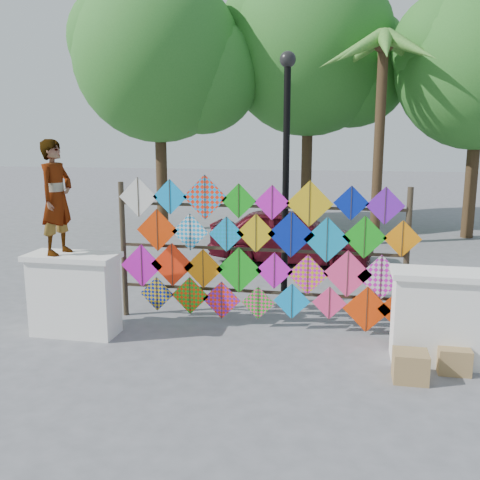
# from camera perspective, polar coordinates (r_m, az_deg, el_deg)

# --- Properties ---
(ground) EXTENTS (80.00, 80.00, 0.00)m
(ground) POSITION_cam_1_polar(r_m,az_deg,el_deg) (8.19, 0.91, -10.79)
(ground) COLOR gray
(ground) RESTS_ON ground
(parapet_left) EXTENTS (1.40, 0.65, 1.28)m
(parapet_left) POSITION_cam_1_polar(r_m,az_deg,el_deg) (8.67, -17.25, -5.51)
(parapet_left) COLOR white
(parapet_left) RESTS_ON ground
(parapet_right) EXTENTS (1.40, 0.65, 1.28)m
(parapet_right) POSITION_cam_1_polar(r_m,az_deg,el_deg) (7.78, 20.79, -7.65)
(parapet_right) COLOR white
(parapet_right) RESTS_ON ground
(kite_rack) EXTENTS (4.88, 0.24, 2.45)m
(kite_rack) POSITION_cam_1_polar(r_m,az_deg,el_deg) (8.50, 2.32, -1.38)
(kite_rack) COLOR #32291C
(kite_rack) RESTS_ON ground
(tree_west) EXTENTS (5.85, 5.20, 8.01)m
(tree_west) POSITION_cam_1_polar(r_m,az_deg,el_deg) (17.63, -8.35, 18.61)
(tree_west) COLOR #43321D
(tree_west) RESTS_ON ground
(tree_mid) EXTENTS (6.30, 5.60, 8.61)m
(tree_mid) POSITION_cam_1_polar(r_m,az_deg,el_deg) (18.74, 7.75, 19.39)
(tree_mid) COLOR #43321D
(tree_mid) RESTS_ON ground
(palm_tree) EXTENTS (3.62, 3.62, 5.83)m
(palm_tree) POSITION_cam_1_polar(r_m,az_deg,el_deg) (15.61, 15.00, 17.75)
(palm_tree) COLOR #43321D
(palm_tree) RESTS_ON ground
(vendor_woman) EXTENTS (0.50, 0.68, 1.72)m
(vendor_woman) POSITION_cam_1_polar(r_m,az_deg,el_deg) (8.47, -18.99, 4.32)
(vendor_woman) COLOR #99999E
(vendor_woman) RESTS_ON parapet_left
(sedan) EXTENTS (4.00, 1.80, 1.33)m
(sedan) POSITION_cam_1_polar(r_m,az_deg,el_deg) (12.97, 5.47, 0.47)
(sedan) COLOR #520E18
(sedan) RESTS_ON ground
(lamppost) EXTENTS (0.28, 0.28, 4.46)m
(lamppost) POSITION_cam_1_polar(r_m,az_deg,el_deg) (9.54, 4.95, 8.89)
(lamppost) COLOR black
(lamppost) RESTS_ON ground
(cardboard_box_near) EXTENTS (0.43, 0.38, 0.38)m
(cardboard_box_near) POSITION_cam_1_polar(r_m,az_deg,el_deg) (7.26, 17.71, -12.70)
(cardboard_box_near) COLOR #997C4A
(cardboard_box_near) RESTS_ON ground
(cardboard_box_far) EXTENTS (0.41, 0.38, 0.34)m
(cardboard_box_far) POSITION_cam_1_polar(r_m,az_deg,el_deg) (7.70, 21.80, -11.72)
(cardboard_box_far) COLOR #997C4A
(cardboard_box_far) RESTS_ON ground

